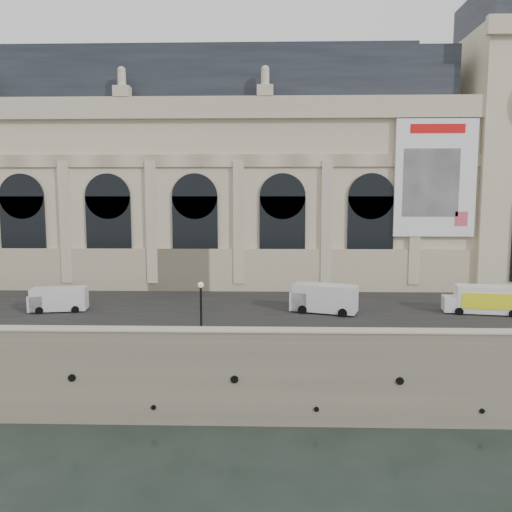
{
  "coord_description": "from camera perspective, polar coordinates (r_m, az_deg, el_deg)",
  "views": [
    {
      "loc": [
        4.5,
        -35.1,
        16.71
      ],
      "look_at": [
        2.98,
        22.0,
        10.15
      ],
      "focal_mm": 35.0,
      "sensor_mm": 36.0,
      "label": 1
    }
  ],
  "objects": [
    {
      "name": "box_truck",
      "position": [
        51.2,
        24.45,
        -4.59
      ],
      "size": [
        6.88,
        3.26,
        2.67
      ],
      "color": "white",
      "rests_on": "quay"
    },
    {
      "name": "quay",
      "position": [
        71.57,
        -2.12,
        -4.5
      ],
      "size": [
        160.0,
        70.0,
        6.0
      ],
      "primitive_type": "cube",
      "color": "gray",
      "rests_on": "ground"
    },
    {
      "name": "van_b",
      "position": [
        51.28,
        -21.89,
        -4.63
      ],
      "size": [
        5.47,
        2.82,
        2.32
      ],
      "color": "silver",
      "rests_on": "quay"
    },
    {
      "name": "van_c",
      "position": [
        47.51,
        7.45,
        -4.82
      ],
      "size": [
        6.52,
        4.13,
        2.72
      ],
      "color": "silver",
      "rests_on": "quay"
    },
    {
      "name": "street",
      "position": [
        50.45,
        -3.65,
        -5.69
      ],
      "size": [
        160.0,
        24.0,
        0.06
      ],
      "primitive_type": "cube",
      "color": "#2D2D2D",
      "rests_on": "quay"
    },
    {
      "name": "parapet",
      "position": [
        37.37,
        -5.52,
        -9.15
      ],
      "size": [
        160.0,
        1.4,
        1.21
      ],
      "color": "gray",
      "rests_on": "quay"
    },
    {
      "name": "clock_pavilion",
      "position": [
        69.91,
        27.04,
        11.35
      ],
      "size": [
        13.0,
        14.72,
        36.7
      ],
      "color": "beige",
      "rests_on": "quay"
    },
    {
      "name": "museum",
      "position": [
        66.86,
        -7.59,
        9.08
      ],
      "size": [
        69.0,
        18.7,
        29.1
      ],
      "color": "beige",
      "rests_on": "quay"
    },
    {
      "name": "lamp_right",
      "position": [
        38.25,
        -6.3,
        -6.29
      ],
      "size": [
        0.46,
        0.46,
        4.49
      ],
      "color": "black",
      "rests_on": "quay"
    },
    {
      "name": "ground",
      "position": [
        39.13,
        -5.52,
        -18.76
      ],
      "size": [
        260.0,
        260.0,
        0.0
      ],
      "primitive_type": "plane",
      "color": "black",
      "rests_on": "ground"
    }
  ]
}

